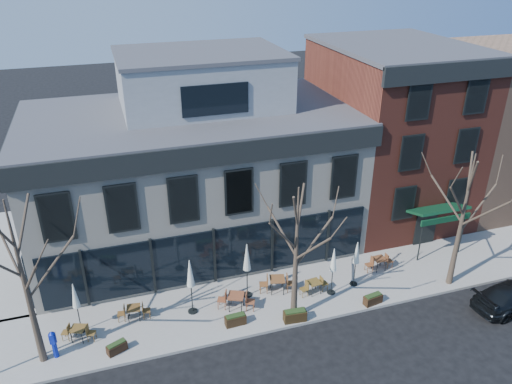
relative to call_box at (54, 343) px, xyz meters
name	(u,v)px	position (x,y,z in m)	size (l,w,h in m)	color
ground	(215,284)	(7.96, 3.19, -0.91)	(120.00, 120.00, 0.00)	black
sidewalk_front	(285,295)	(11.21, 1.04, -0.84)	(33.50, 4.70, 0.15)	gray
sidewalk_side	(3,259)	(-3.29, 9.19, -0.84)	(4.50, 12.00, 0.15)	gray
corner_building	(193,168)	(8.04, 8.26, 3.81)	(18.39, 10.39, 11.10)	silver
red_brick_building	(390,131)	(20.96, 8.17, 4.73)	(8.20, 11.78, 11.18)	maroon
bg_building	(502,121)	(30.96, 9.19, 4.09)	(12.00, 12.00, 10.00)	#8C664C
tree_corner	(25,284)	(-0.52, -0.01, 3.34)	(3.93, 3.98, 7.92)	#382B21
tree_mid	(296,254)	(10.97, -0.71, 2.88)	(3.50, 3.55, 7.04)	#382B21
tree_right	(462,220)	(19.98, -0.71, 3.11)	(3.72, 3.77, 7.48)	#382B21
call_box	(54,343)	(0.00, 0.00, 0.00)	(0.30, 0.29, 1.44)	#0C1D9C
cafe_set_0	(78,332)	(0.98, 0.80, -0.33)	(1.62, 0.91, 0.83)	brown
cafe_set_1	(134,312)	(3.53, 1.48, -0.33)	(1.64, 0.72, 0.84)	brown
cafe_set_2	(236,300)	(8.45, 0.72, -0.24)	(1.94, 1.20, 1.01)	brown
cafe_set_3	(277,283)	(10.86, 1.39, -0.24)	(1.97, 0.94, 1.01)	brown
cafe_set_4	(314,286)	(12.66, 0.70, -0.32)	(1.65, 0.72, 0.85)	brown
cafe_set_5	(379,262)	(16.96, 1.54, -0.31)	(1.68, 0.68, 0.89)	brown
umbrella_0	(75,298)	(1.06, 1.40, 1.15)	(0.43, 0.43, 2.70)	black
umbrella_1	(190,276)	(6.33, 1.14, 1.40)	(0.49, 0.49, 3.05)	black
umbrella_2	(247,260)	(9.28, 1.56, 1.44)	(0.50, 0.50, 3.11)	black
umbrella_3	(333,262)	(13.51, 0.41, 1.16)	(0.44, 0.44, 2.73)	black
umbrella_4	(357,255)	(14.98, 0.72, 1.12)	(0.43, 0.43, 2.66)	black
planter_0	(117,347)	(2.58, -0.52, -0.51)	(0.96, 0.69, 0.50)	black
planter_1	(235,320)	(8.10, -0.39, -0.48)	(1.02, 0.44, 0.56)	black
planter_2	(295,315)	(10.91, -1.01, -0.45)	(1.14, 0.53, 0.62)	#2F220F
planter_3	(373,299)	(15.15, -1.01, -0.49)	(1.03, 0.54, 0.55)	#321F10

